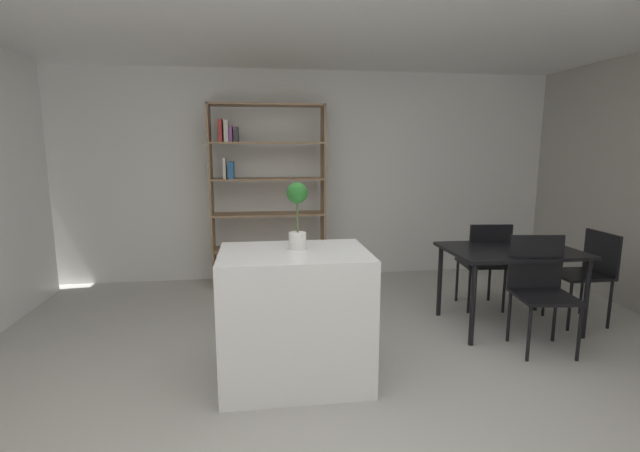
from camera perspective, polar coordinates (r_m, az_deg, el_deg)
ground_plane at (r=3.22m, az=0.45°, el=-20.86°), size 9.45×9.45×0.00m
back_partition at (r=5.73m, az=-3.90°, el=6.30°), size 6.87×0.06×2.58m
kitchen_island at (r=3.25m, az=-3.21°, el=-11.32°), size 1.03×0.74×0.94m
potted_plant_on_island at (r=3.13m, az=-2.89°, el=2.00°), size 0.15×0.15×0.47m
open_bookshelf at (r=5.40m, az=-7.25°, el=4.61°), size 1.34×0.34×2.14m
dining_table at (r=4.47m, az=22.96°, el=-3.61°), size 1.16×0.81×0.74m
dining_chair_far at (r=4.86m, az=20.16°, el=-3.84°), size 0.46×0.46×0.91m
dining_chair_near at (r=4.15m, az=26.04°, el=-6.40°), size 0.50×0.48×0.93m
dining_chair_window_side at (r=4.95m, az=30.80°, el=-4.58°), size 0.46×0.44×0.87m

